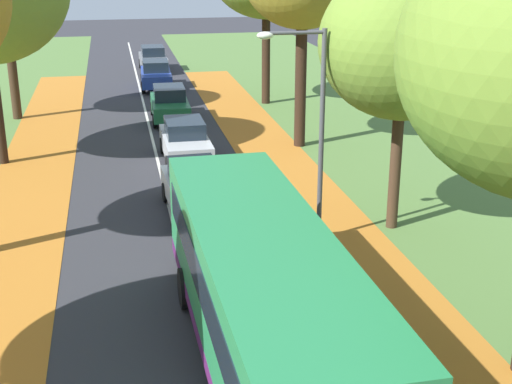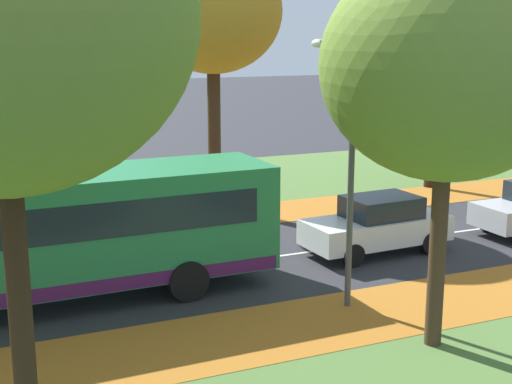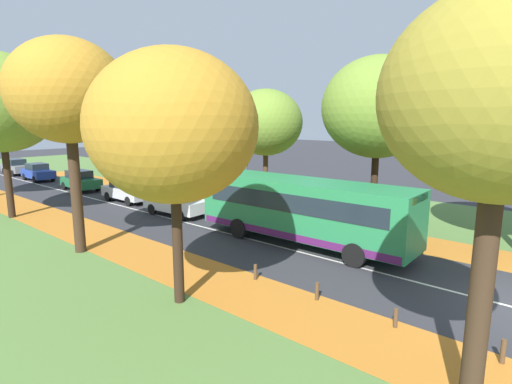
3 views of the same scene
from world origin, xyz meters
TOP-DOWN VIEW (x-y plane):
  - leaf_litter_left at (-4.60, 14.00)m, footprint 2.80×60.00m
  - grass_verge_right at (9.20, 20.00)m, footprint 12.00×90.00m
  - leaf_litter_right at (4.60, 14.00)m, footprint 2.80×60.00m
  - road_centre_line at (0.00, 20.00)m, footprint 0.12×80.00m
  - tree_left_nearest at (-5.96, 0.42)m, footprint 4.09×4.09m
  - tree_left_near at (-6.46, 8.65)m, footprint 5.04×5.04m
  - tree_left_mid at (-6.20, 15.80)m, footprint 4.74×4.74m
  - tree_right_near at (6.11, 7.96)m, footprint 5.79×5.79m
  - tree_right_mid at (6.44, 15.70)m, footprint 4.76×4.76m
  - tree_right_far at (6.03, 25.09)m, footprint 4.80×4.80m
  - tree_right_distant at (6.43, 33.64)m, footprint 5.97×5.97m
  - bollard_second at (-3.56, 0.24)m, footprint 0.12×0.12m
  - bollard_third at (-3.58, 2.81)m, footprint 0.12×0.12m
  - bollard_fourth at (-3.54, 5.38)m, footprint 0.12×0.12m
  - bollard_fifth at (-3.58, 7.96)m, footprint 0.12×0.12m
  - streetlamp_right at (3.67, 15.19)m, footprint 1.89×0.28m
  - bus at (1.06, 9.09)m, footprint 2.79×10.44m
  - car_white_lead at (0.80, 18.06)m, footprint 1.93×4.27m
  - car_silver_following at (1.09, 23.83)m, footprint 1.80×4.21m
  - car_green_third_in_line at (1.08, 30.77)m, footprint 1.86×4.24m
  - car_blue_fourth_in_line at (0.98, 38.95)m, footprint 1.89×4.25m
  - car_grey_trailing at (1.20, 45.07)m, footprint 1.80×4.21m

SIDE VIEW (x-z plane):
  - road_centre_line at x=0.00m, z-range 0.00..0.01m
  - grass_verge_right at x=9.20m, z-range 0.00..0.01m
  - leaf_litter_left at x=-4.60m, z-range 0.01..0.01m
  - leaf_litter_right at x=4.60m, z-range 0.01..0.01m
  - bollard_third at x=-3.58m, z-range 0.00..0.56m
  - bollard_fifth at x=-3.58m, z-range 0.00..0.58m
  - bollard_fourth at x=-3.54m, z-range 0.00..0.60m
  - bollard_second at x=-3.56m, z-range 0.00..0.62m
  - car_white_lead at x=0.80m, z-range 0.00..1.62m
  - car_silver_following at x=1.09m, z-range 0.00..1.62m
  - car_green_third_in_line at x=1.08m, z-range 0.00..1.62m
  - car_blue_fourth_in_line at x=0.98m, z-range 0.00..1.62m
  - car_grey_trailing at x=1.20m, z-range 0.00..1.62m
  - bus at x=1.06m, z-range 0.21..3.19m
  - streetlamp_right at x=3.67m, z-range 0.74..6.74m
  - tree_right_mid at x=6.44m, z-range 1.66..9.30m
  - tree_left_near at x=-6.46m, z-range 1.60..9.36m
  - tree_left_nearest at x=-5.96m, z-range 2.09..10.04m
  - tree_right_near at x=6.11m, z-range 1.84..10.75m
  - tree_left_mid at x=-6.20m, z-range 2.31..11.29m
  - tree_right_far at x=6.03m, z-range 2.36..11.51m
  - tree_right_distant at x=6.43m, z-range 2.17..11.93m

